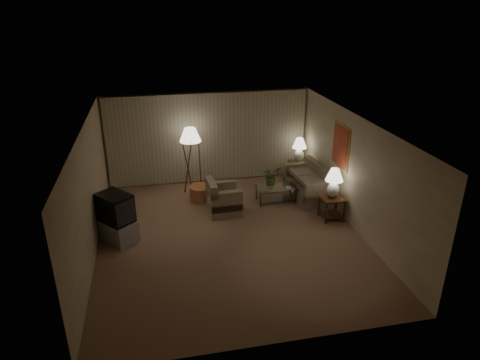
% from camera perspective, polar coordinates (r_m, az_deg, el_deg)
% --- Properties ---
extents(ground, '(7.00, 7.00, 0.00)m').
position_cam_1_polar(ground, '(10.13, -1.31, -7.44)').
color(ground, '#8F644F').
rests_on(ground, ground).
extents(room_shell, '(6.04, 7.02, 2.72)m').
position_cam_1_polar(room_shell, '(10.77, -2.75, 4.67)').
color(room_shell, beige).
rests_on(room_shell, ground).
extents(sofa, '(1.76, 1.05, 0.73)m').
position_cam_1_polar(sofa, '(12.02, 8.97, -0.64)').
color(sofa, gray).
rests_on(sofa, ground).
extents(armchair, '(0.91, 0.87, 0.71)m').
position_cam_1_polar(armchair, '(11.05, -2.17, -2.61)').
color(armchair, gray).
rests_on(armchair, ground).
extents(side_table_near, '(0.57, 0.57, 0.60)m').
position_cam_1_polar(side_table_near, '(10.93, 12.15, -3.11)').
color(side_table_near, '#381C0F').
rests_on(side_table_near, ground).
extents(side_table_far, '(0.54, 0.45, 0.60)m').
position_cam_1_polar(side_table_far, '(13.12, 7.77, 1.67)').
color(side_table_far, '#381C0F').
rests_on(side_table_far, ground).
extents(table_lamp_near, '(0.44, 0.44, 0.75)m').
position_cam_1_polar(table_lamp_near, '(10.67, 12.43, -0.07)').
color(table_lamp_near, white).
rests_on(table_lamp_near, side_table_near).
extents(table_lamp_far, '(0.43, 0.43, 0.74)m').
position_cam_1_polar(table_lamp_far, '(12.90, 7.92, 4.28)').
color(table_lamp_far, white).
rests_on(table_lamp_far, side_table_far).
extents(coffee_table, '(1.12, 0.61, 0.41)m').
position_cam_1_polar(coffee_table, '(11.69, 4.83, -1.61)').
color(coffee_table, silver).
rests_on(coffee_table, ground).
extents(tv_cabinet, '(1.41, 1.40, 0.50)m').
position_cam_1_polar(tv_cabinet, '(10.24, -15.97, -6.46)').
color(tv_cabinet, '#9C9D9F').
rests_on(tv_cabinet, ground).
extents(crt_tv, '(1.30, 1.30, 0.65)m').
position_cam_1_polar(crt_tv, '(9.97, -16.33, -3.57)').
color(crt_tv, black).
rests_on(crt_tv, tv_cabinet).
extents(floor_lamp, '(0.60, 0.60, 1.86)m').
position_cam_1_polar(floor_lamp, '(12.18, -6.52, 2.89)').
color(floor_lamp, '#381C0F').
rests_on(floor_lamp, ground).
extents(ottoman, '(0.73, 0.73, 0.41)m').
position_cam_1_polar(ottoman, '(11.81, -5.25, -1.75)').
color(ottoman, '#9F6035').
rests_on(ottoman, ground).
extents(vase, '(0.17, 0.17, 0.17)m').
position_cam_1_polar(vase, '(11.56, 4.15, -0.67)').
color(vase, white).
rests_on(vase, coffee_table).
extents(flowers, '(0.58, 0.55, 0.51)m').
position_cam_1_polar(flowers, '(11.43, 4.20, 0.89)').
color(flowers, '#4B6F31').
rests_on(flowers, vase).
extents(book, '(0.18, 0.23, 0.02)m').
position_cam_1_polar(book, '(11.62, 6.17, -1.05)').
color(book, olive).
rests_on(book, coffee_table).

